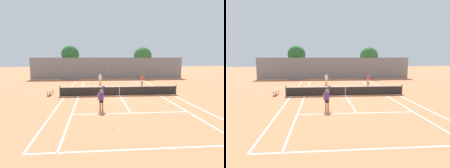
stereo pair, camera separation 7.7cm
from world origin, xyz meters
TOP-DOWN VIEW (x-y plane):
  - ground_plane at (0.00, 0.00)m, footprint 120.00×120.00m
  - court_line_markings at (0.00, 0.00)m, footprint 11.10×23.90m
  - tennis_net at (0.00, 0.00)m, footprint 12.00×0.10m
  - player_near_side at (-2.06, -5.58)m, footprint 0.61×0.78m
  - player_far_left at (-1.71, 7.98)m, footprint 0.58×0.80m
  - player_far_right at (3.91, 6.41)m, footprint 0.50×0.47m
  - loose_tennis_ball_0 at (2.36, -5.04)m, footprint 0.07×0.07m
  - loose_tennis_ball_1 at (2.33, 5.11)m, footprint 0.07×0.07m
  - loose_tennis_ball_2 at (-1.58, -9.45)m, footprint 0.07×0.07m
  - loose_tennis_ball_3 at (2.04, -0.86)m, footprint 0.07×0.07m
  - courtside_bench at (-7.10, 1.00)m, footprint 0.36×1.50m
  - back_fence at (-0.00, 15.34)m, footprint 26.86×0.08m
  - tree_behind_left at (-6.75, 17.60)m, footprint 3.24×3.24m
  - tree_behind_right at (6.55, 17.08)m, footprint 3.36×3.36m

SIDE VIEW (x-z plane):
  - ground_plane at x=0.00m, z-range 0.00..0.00m
  - court_line_markings at x=0.00m, z-range 0.00..0.01m
  - loose_tennis_ball_0 at x=2.36m, z-range 0.00..0.07m
  - loose_tennis_ball_1 at x=2.33m, z-range 0.00..0.07m
  - loose_tennis_ball_2 at x=-1.58m, z-range 0.00..0.07m
  - loose_tennis_ball_3 at x=2.04m, z-range 0.00..0.07m
  - courtside_bench at x=-7.10m, z-range 0.18..0.64m
  - tennis_net at x=0.00m, z-range -0.03..1.04m
  - player_far_right at x=3.91m, z-range 0.11..1.71m
  - player_near_side at x=-2.06m, z-range 0.04..1.81m
  - player_far_left at x=-1.71m, z-range 0.04..1.81m
  - back_fence at x=0.00m, z-range 0.00..3.80m
  - tree_behind_right at x=6.55m, z-range 1.10..6.85m
  - tree_behind_left at x=-6.75m, z-range 1.26..7.24m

